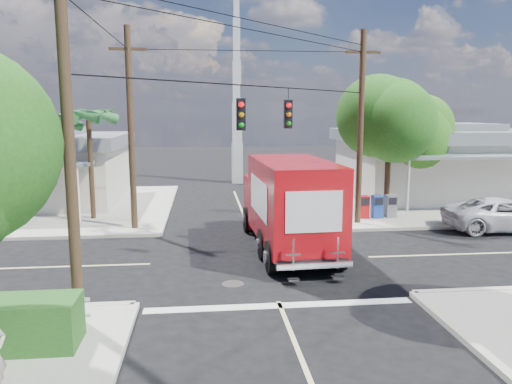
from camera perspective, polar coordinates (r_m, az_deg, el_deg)
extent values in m
plane|color=black|center=(18.27, 0.67, -7.83)|extent=(120.00, 120.00, 0.00)
cube|color=#ACA69B|center=(31.66, 18.38, -0.89)|extent=(14.00, 14.00, 0.14)
cube|color=#B7B2A2|center=(29.47, 5.89, -1.19)|extent=(0.25, 14.00, 0.14)
cube|color=#B7B2A2|center=(25.58, 24.84, -3.59)|extent=(14.00, 0.25, 0.14)
cube|color=#ACA69B|center=(30.19, -23.21, -1.64)|extent=(14.00, 14.00, 0.14)
cube|color=#B7B2A2|center=(28.90, -9.83, -1.48)|extent=(0.25, 14.00, 0.14)
cube|color=beige|center=(27.94, -1.74, -1.85)|extent=(0.12, 12.00, 0.01)
cube|color=silver|center=(14.25, 2.76, -12.83)|extent=(7.50, 0.40, 0.01)
cube|color=silver|center=(32.95, 20.20, 2.50)|extent=(11.00, 8.00, 3.40)
cube|color=slate|center=(32.80, 20.40, 6.06)|extent=(11.80, 8.80, 0.70)
cube|color=slate|center=(32.78, 20.45, 6.93)|extent=(6.05, 4.40, 0.50)
cube|color=slate|center=(28.55, 24.66, 3.71)|extent=(9.90, 1.80, 0.15)
cylinder|color=silver|center=(26.02, 16.98, 0.47)|extent=(0.12, 0.12, 2.90)
cube|color=beige|center=(31.67, -24.34, 1.82)|extent=(10.00, 8.00, 3.20)
cube|color=slate|center=(31.50, -24.58, 5.34)|extent=(10.80, 8.80, 0.70)
cube|color=slate|center=(31.48, -24.64, 6.24)|extent=(5.50, 4.40, 0.50)
cylinder|color=silver|center=(25.17, -19.65, -0.17)|extent=(0.12, 0.12, 2.70)
cube|color=silver|center=(37.64, -2.16, 3.30)|extent=(0.80, 0.80, 3.00)
cube|color=silver|center=(37.45, -2.18, 7.87)|extent=(0.70, 0.70, 3.00)
cube|color=silver|center=(37.50, -2.21, 12.46)|extent=(0.60, 0.60, 3.00)
cube|color=silver|center=(37.79, -2.24, 17.00)|extent=(0.50, 0.50, 3.00)
cylinder|color=#422D1C|center=(26.06, 14.79, 1.91)|extent=(0.28, 0.28, 4.10)
sphere|color=#1D4D19|center=(25.87, 15.03, 7.54)|extent=(4.10, 4.10, 4.10)
sphere|color=#1D4D19|center=(25.92, 14.06, 8.15)|extent=(3.33, 3.33, 3.33)
sphere|color=#1D4D19|center=(25.73, 15.99, 7.21)|extent=(3.58, 3.58, 3.58)
cylinder|color=#422D1C|center=(29.10, 18.03, 1.99)|extent=(0.28, 0.28, 3.58)
sphere|color=#215B14|center=(28.92, 18.25, 6.39)|extent=(3.58, 3.58, 3.58)
sphere|color=#215B14|center=(28.94, 17.38, 6.88)|extent=(2.91, 2.91, 2.91)
sphere|color=#215B14|center=(28.80, 19.12, 6.12)|extent=(3.14, 3.14, 3.14)
cylinder|color=#422D1C|center=(25.58, -18.34, 2.64)|extent=(0.24, 0.24, 5.00)
cone|color=#2A6C31|center=(25.26, -16.62, 8.56)|extent=(0.50, 2.06, 0.98)
cone|color=#2A6C31|center=(26.02, -17.08, 8.55)|extent=(1.92, 1.68, 0.98)
cone|color=#2A6C31|center=(26.34, -18.66, 8.47)|extent=(2.12, 0.95, 0.98)
cone|color=#2A6C31|center=(26.00, -20.21, 8.39)|extent=(1.34, 2.07, 0.98)
cone|color=#2A6C31|center=(25.25, -20.64, 8.36)|extent=(1.34, 2.07, 0.98)
cone|color=#2A6C31|center=(24.63, -19.54, 8.41)|extent=(2.12, 0.95, 0.98)
cone|color=#2A6C31|center=(24.64, -17.70, 8.50)|extent=(1.92, 1.68, 0.98)
cylinder|color=#422D1C|center=(27.53, -21.74, 2.47)|extent=(0.24, 0.24, 4.60)
cone|color=#2A6C31|center=(27.15, -20.20, 7.55)|extent=(0.50, 2.06, 0.98)
cone|color=#2A6C31|center=(27.92, -20.53, 7.56)|extent=(1.92, 1.68, 0.98)
cone|color=#2A6C31|center=(28.28, -21.95, 7.50)|extent=(2.12, 0.95, 0.98)
cone|color=#2A6C31|center=(27.99, -23.43, 7.39)|extent=(1.34, 2.07, 0.98)
cone|color=#2A6C31|center=(27.24, -23.92, 7.34)|extent=(1.34, 2.07, 0.98)
cone|color=#2A6C31|center=(26.60, -22.97, 7.37)|extent=(2.12, 0.95, 0.98)
cone|color=#2A6C31|center=(26.56, -21.28, 7.47)|extent=(1.92, 1.68, 0.98)
cylinder|color=#473321|center=(12.58, -20.58, 4.76)|extent=(0.28, 0.28, 9.00)
cylinder|color=#473321|center=(23.71, 11.85, 6.94)|extent=(0.28, 0.28, 9.00)
cube|color=#473321|center=(23.84, 12.13, 15.37)|extent=(1.60, 0.12, 0.12)
cylinder|color=#473321|center=(22.78, -14.10, 6.78)|extent=(0.28, 0.28, 9.00)
cube|color=#473321|center=(22.92, -14.45, 15.55)|extent=(1.60, 0.12, 0.12)
cylinder|color=black|center=(17.50, 0.71, 11.98)|extent=(10.43, 10.43, 0.04)
cube|color=black|center=(16.60, -1.74, 8.85)|extent=(0.30, 0.24, 1.05)
sphere|color=red|center=(16.46, -1.71, 10.00)|extent=(0.20, 0.20, 0.20)
cube|color=black|center=(18.72, 3.69, 8.87)|extent=(0.30, 0.24, 1.05)
sphere|color=red|center=(18.58, 3.77, 9.89)|extent=(0.20, 0.20, 0.20)
cube|color=silver|center=(12.99, -19.18, -12.57)|extent=(0.09, 0.06, 1.00)
cube|color=#A01012|center=(25.26, 12.17, -1.65)|extent=(0.50, 0.50, 1.10)
cube|color=#1E44A6|center=(25.49, 13.66, -1.61)|extent=(0.50, 0.50, 1.10)
cube|color=slate|center=(25.73, 15.13, -1.57)|extent=(0.50, 0.50, 1.10)
cube|color=black|center=(19.76, 3.59, -4.85)|extent=(2.70, 8.05, 0.25)
cube|color=#B80D14|center=(22.58, 1.94, -0.95)|extent=(2.52, 1.84, 2.24)
cube|color=black|center=(23.20, 1.62, 0.34)|extent=(2.15, 0.35, 0.97)
cube|color=silver|center=(23.60, 1.52, -2.27)|extent=(2.35, 0.23, 0.36)
cube|color=#B80D14|center=(18.57, 4.23, -0.94)|extent=(2.81, 6.02, 2.96)
cube|color=white|center=(18.87, 8.07, -0.37)|extent=(0.18, 3.67, 1.33)
cube|color=white|center=(18.30, 0.29, -0.58)|extent=(0.18, 3.67, 1.33)
cube|color=white|center=(15.70, 6.65, -2.27)|extent=(1.83, 0.10, 1.33)
cube|color=silver|center=(16.00, 6.67, -8.28)|extent=(2.46, 0.36, 0.18)
cube|color=silver|center=(15.59, 4.27, -7.15)|extent=(0.46, 0.08, 1.02)
cube|color=silver|center=(15.96, 9.31, -6.85)|extent=(0.46, 0.08, 1.02)
cylinder|color=black|center=(22.40, -0.95, -3.15)|extent=(0.38, 1.13, 1.12)
cylinder|color=black|center=(22.83, 4.90, -2.95)|extent=(0.38, 1.13, 1.12)
cylinder|color=black|center=(16.74, 1.79, -7.42)|extent=(0.38, 1.13, 1.12)
cylinder|color=black|center=(17.31, 9.50, -6.99)|extent=(0.38, 1.13, 1.12)
imported|color=silver|center=(25.24, 26.52, -2.33)|extent=(5.43, 2.75, 1.47)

